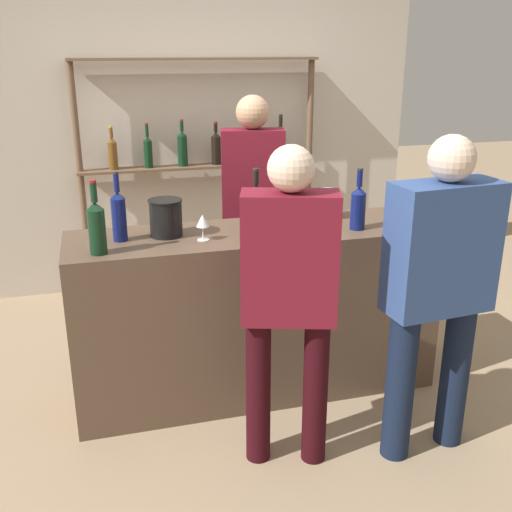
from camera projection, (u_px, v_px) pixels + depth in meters
ground_plane at (256, 386)px, 3.60m from camera, size 16.00×16.00×0.00m
bar_counter at (256, 312)px, 3.44m from camera, size 2.05×0.56×0.98m
back_wall at (194, 115)px, 4.84m from camera, size 3.65×0.12×2.80m
back_shelf at (201, 142)px, 4.75m from camera, size 1.91×0.18×1.85m
counter_bottle_0 at (97, 226)px, 2.87m from camera, size 0.08×0.08×0.36m
counter_bottle_1 at (297, 199)px, 3.37m from camera, size 0.08×0.08×0.37m
counter_bottle_2 at (358, 206)px, 3.27m from camera, size 0.08×0.08×0.34m
counter_bottle_3 at (257, 206)px, 3.23m from camera, size 0.08×0.08×0.35m
counter_bottle_4 at (119, 215)px, 3.07m from camera, size 0.08×0.08×0.36m
wine_glass at (203, 222)px, 3.08m from camera, size 0.07×0.07×0.14m
ice_bucket at (166, 218)px, 3.16m from camera, size 0.18×0.18×0.20m
cork_jar at (328, 204)px, 3.49m from camera, size 0.13×0.13×0.17m
customer_right at (439, 281)px, 2.76m from camera, size 0.52×0.26×1.58m
server_behind_counter at (253, 198)px, 3.98m from camera, size 0.44×0.26×1.64m
customer_center at (289, 288)px, 2.68m from camera, size 0.46×0.30×1.55m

